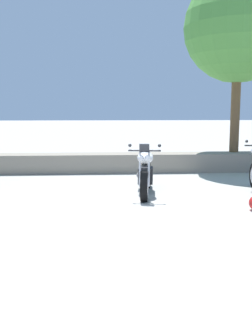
# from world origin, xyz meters

# --- Properties ---
(ground_plane) EXTENTS (120.00, 120.00, 0.00)m
(ground_plane) POSITION_xyz_m (0.00, 0.00, 0.00)
(ground_plane) COLOR #A3A099
(stone_wall) EXTENTS (36.00, 0.80, 0.55)m
(stone_wall) POSITION_xyz_m (0.00, 4.80, 0.28)
(stone_wall) COLOR gray
(stone_wall) RESTS_ON ground
(motorcycle_white_centre) EXTENTS (0.67, 2.06, 1.18)m
(motorcycle_white_centre) POSITION_xyz_m (0.62, 1.63, 0.49)
(motorcycle_white_centre) COLOR black
(motorcycle_white_centre) RESTS_ON ground
(leafy_tree_mid_left) EXTENTS (3.42, 3.26, 5.35)m
(leafy_tree_mid_left) POSITION_xyz_m (3.93, 4.98, 4.19)
(leafy_tree_mid_left) COLOR brown
(leafy_tree_mid_left) RESTS_ON stone_wall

